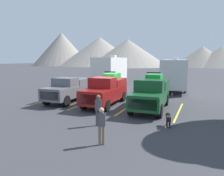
{
  "coord_description": "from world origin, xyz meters",
  "views": [
    {
      "loc": [
        6.75,
        -15.02,
        3.6
      ],
      "look_at": [
        0.0,
        0.53,
        1.2
      ],
      "focal_mm": 33.51,
      "sensor_mm": 36.0,
      "label": 1
    }
  ],
  "objects_px": {
    "person_a": "(98,108)",
    "pickup_truck_c": "(151,93)",
    "dog": "(168,118)",
    "pickup_truck_a": "(70,89)",
    "person_b": "(102,124)",
    "pickup_truck_b": "(106,90)",
    "camper_trailer_b": "(174,73)",
    "camper_trailer_a": "(111,70)"
  },
  "relations": [
    {
      "from": "camper_trailer_b",
      "to": "person_a",
      "type": "bearing_deg",
      "value": -98.84
    },
    {
      "from": "person_a",
      "to": "dog",
      "type": "bearing_deg",
      "value": 21.66
    },
    {
      "from": "pickup_truck_b",
      "to": "person_b",
      "type": "relative_size",
      "value": 3.49
    },
    {
      "from": "pickup_truck_c",
      "to": "dog",
      "type": "bearing_deg",
      "value": -63.41
    },
    {
      "from": "pickup_truck_a",
      "to": "person_b",
      "type": "height_order",
      "value": "pickup_truck_a"
    },
    {
      "from": "camper_trailer_a",
      "to": "pickup_truck_a",
      "type": "bearing_deg",
      "value": -88.2
    },
    {
      "from": "camper_trailer_b",
      "to": "person_b",
      "type": "xyz_separation_m",
      "value": [
        -0.89,
        -16.24,
        -1.06
      ]
    },
    {
      "from": "camper_trailer_b",
      "to": "camper_trailer_a",
      "type": "bearing_deg",
      "value": 178.37
    },
    {
      "from": "camper_trailer_a",
      "to": "pickup_truck_b",
      "type": "bearing_deg",
      "value": -68.25
    },
    {
      "from": "camper_trailer_b",
      "to": "person_b",
      "type": "distance_m",
      "value": 16.3
    },
    {
      "from": "pickup_truck_a",
      "to": "camper_trailer_b",
      "type": "relative_size",
      "value": 0.67
    },
    {
      "from": "pickup_truck_c",
      "to": "dog",
      "type": "xyz_separation_m",
      "value": [
        1.73,
        -3.46,
        -0.72
      ]
    },
    {
      "from": "pickup_truck_a",
      "to": "person_a",
      "type": "distance_m",
      "value": 7.2
    },
    {
      "from": "person_a",
      "to": "person_b",
      "type": "height_order",
      "value": "person_a"
    },
    {
      "from": "pickup_truck_a",
      "to": "person_b",
      "type": "xyz_separation_m",
      "value": [
        6.55,
        -7.14,
        -0.15
      ]
    },
    {
      "from": "person_a",
      "to": "person_b",
      "type": "xyz_separation_m",
      "value": [
        1.29,
        -2.22,
        -0.05
      ]
    },
    {
      "from": "pickup_truck_a",
      "to": "person_a",
      "type": "xyz_separation_m",
      "value": [
        5.26,
        -4.91,
        -0.1
      ]
    },
    {
      "from": "pickup_truck_a",
      "to": "pickup_truck_c",
      "type": "height_order",
      "value": "pickup_truck_c"
    },
    {
      "from": "camper_trailer_b",
      "to": "dog",
      "type": "height_order",
      "value": "camper_trailer_b"
    },
    {
      "from": "camper_trailer_a",
      "to": "pickup_truck_c",
      "type": "bearing_deg",
      "value": -52.15
    },
    {
      "from": "pickup_truck_c",
      "to": "dog",
      "type": "height_order",
      "value": "pickup_truck_c"
    },
    {
      "from": "pickup_truck_b",
      "to": "pickup_truck_c",
      "type": "xyz_separation_m",
      "value": [
        3.59,
        -0.09,
        0.02
      ]
    },
    {
      "from": "pickup_truck_a",
      "to": "pickup_truck_b",
      "type": "xyz_separation_m",
      "value": [
        3.42,
        0.02,
        0.11
      ]
    },
    {
      "from": "pickup_truck_a",
      "to": "camper_trailer_a",
      "type": "bearing_deg",
      "value": 91.8
    },
    {
      "from": "pickup_truck_c",
      "to": "camper_trailer_a",
      "type": "relative_size",
      "value": 0.67
    },
    {
      "from": "camper_trailer_b",
      "to": "person_a",
      "type": "xyz_separation_m",
      "value": [
        -2.18,
        -14.02,
        -1.02
      ]
    },
    {
      "from": "camper_trailer_a",
      "to": "camper_trailer_b",
      "type": "height_order",
      "value": "camper_trailer_a"
    },
    {
      "from": "person_b",
      "to": "dog",
      "type": "relative_size",
      "value": 1.94
    },
    {
      "from": "camper_trailer_b",
      "to": "person_b",
      "type": "bearing_deg",
      "value": -93.14
    },
    {
      "from": "pickup_truck_a",
      "to": "pickup_truck_b",
      "type": "height_order",
      "value": "pickup_truck_b"
    },
    {
      "from": "camper_trailer_a",
      "to": "dog",
      "type": "height_order",
      "value": "camper_trailer_a"
    },
    {
      "from": "dog",
      "to": "pickup_truck_c",
      "type": "bearing_deg",
      "value": 116.59
    },
    {
      "from": "pickup_truck_a",
      "to": "pickup_truck_c",
      "type": "distance_m",
      "value": 7.01
    },
    {
      "from": "pickup_truck_b",
      "to": "pickup_truck_c",
      "type": "distance_m",
      "value": 3.59
    },
    {
      "from": "person_a",
      "to": "pickup_truck_c",
      "type": "bearing_deg",
      "value": 70.23
    },
    {
      "from": "pickup_truck_a",
      "to": "dog",
      "type": "bearing_deg",
      "value": -22.02
    },
    {
      "from": "camper_trailer_b",
      "to": "dog",
      "type": "distance_m",
      "value": 12.79
    },
    {
      "from": "pickup_truck_a",
      "to": "person_a",
      "type": "height_order",
      "value": "pickup_truck_a"
    },
    {
      "from": "pickup_truck_b",
      "to": "camper_trailer_a",
      "type": "xyz_separation_m",
      "value": [
        -3.71,
        9.3,
        0.93
      ]
    },
    {
      "from": "pickup_truck_a",
      "to": "dog",
      "type": "relative_size",
      "value": 6.57
    },
    {
      "from": "dog",
      "to": "pickup_truck_b",
      "type": "bearing_deg",
      "value": 146.27
    },
    {
      "from": "pickup_truck_c",
      "to": "person_b",
      "type": "bearing_deg",
      "value": -93.67
    }
  ]
}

